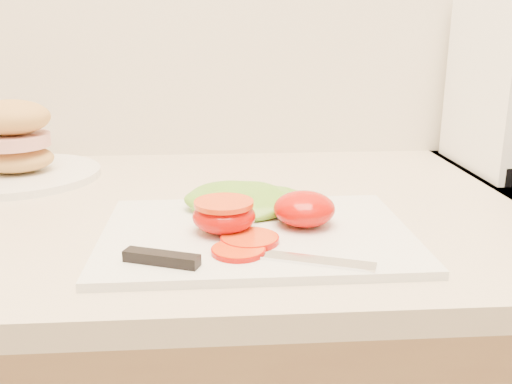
{
  "coord_description": "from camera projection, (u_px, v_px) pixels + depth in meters",
  "views": [
    {
      "loc": [
        -0.26,
        0.9,
        1.18
      ],
      "look_at": [
        -0.21,
        1.55,
        0.99
      ],
      "focal_mm": 40.0,
      "sensor_mm": 36.0,
      "label": 1
    }
  ],
  "objects": [
    {
      "name": "knife",
      "position": [
        214.0,
        258.0,
        0.59
      ],
      "size": [
        0.26,
        0.08,
        0.01
      ],
      "rotation": [
        0.0,
        0.0,
        -0.37
      ],
      "color": "silver",
      "rests_on": "cutting_board"
    },
    {
      "name": "sandwich_plate",
      "position": [
        15.0,
        150.0,
        0.93
      ],
      "size": [
        0.27,
        0.27,
        0.13
      ],
      "rotation": [
        0.0,
        0.0,
        -0.06
      ],
      "color": "white",
      "rests_on": "counter"
    },
    {
      "name": "lettuce_leaf_1",
      "position": [
        275.0,
        201.0,
        0.76
      ],
      "size": [
        0.12,
        0.11,
        0.02
      ],
      "primitive_type": "ellipsoid",
      "rotation": [
        0.0,
        0.0,
        0.49
      ],
      "color": "#79BD32",
      "rests_on": "cutting_board"
    },
    {
      "name": "lettuce_leaf_0",
      "position": [
        241.0,
        200.0,
        0.75
      ],
      "size": [
        0.17,
        0.13,
        0.03
      ],
      "primitive_type": "ellipsoid",
      "rotation": [
        0.0,
        0.0,
        -0.19
      ],
      "color": "#79BD32",
      "rests_on": "cutting_board"
    },
    {
      "name": "tomato_slice_1",
      "position": [
        238.0,
        250.0,
        0.61
      ],
      "size": [
        0.06,
        0.06,
        0.01
      ],
      "primitive_type": "cylinder",
      "color": "#F34D0C",
      "rests_on": "cutting_board"
    },
    {
      "name": "tomato_half_dome",
      "position": [
        304.0,
        209.0,
        0.7
      ],
      "size": [
        0.08,
        0.08,
        0.04
      ],
      "primitive_type": "ellipsoid",
      "color": "red",
      "rests_on": "cutting_board"
    },
    {
      "name": "tomato_slice_0",
      "position": [
        250.0,
        239.0,
        0.65
      ],
      "size": [
        0.06,
        0.06,
        0.01
      ],
      "primitive_type": "cylinder",
      "color": "#F34D0C",
      "rests_on": "cutting_board"
    },
    {
      "name": "tomato_half_cut",
      "position": [
        224.0,
        215.0,
        0.67
      ],
      "size": [
        0.08,
        0.08,
        0.04
      ],
      "color": "red",
      "rests_on": "cutting_board"
    },
    {
      "name": "cutting_board",
      "position": [
        257.0,
        234.0,
        0.68
      ],
      "size": [
        0.37,
        0.27,
        0.01
      ],
      "primitive_type": "cube",
      "rotation": [
        0.0,
        0.0,
        0.0
      ],
      "color": "silver",
      "rests_on": "counter"
    }
  ]
}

